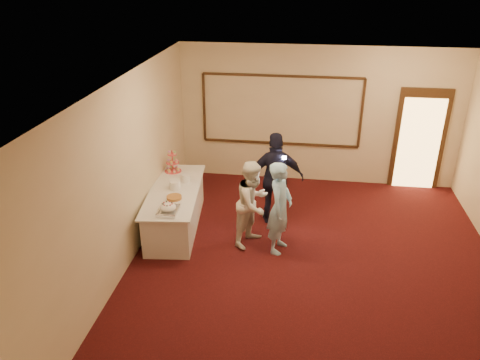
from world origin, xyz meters
name	(u,v)px	position (x,y,z in m)	size (l,w,h in m)	color
floor	(313,270)	(0.00, 0.00, 0.00)	(7.00, 7.00, 0.00)	black
room_walls	(323,154)	(0.00, 0.00, 2.03)	(6.04, 7.04, 3.02)	beige
wall_molding	(281,111)	(-0.80, 3.47, 1.60)	(3.45, 0.04, 1.55)	black
doorway	(419,140)	(2.15, 3.45, 1.08)	(1.05, 0.07, 2.20)	black
buffet_table	(175,208)	(-2.56, 1.02, 0.39)	(1.12, 2.36, 0.77)	silver
pavlova_tray	(168,209)	(-2.43, 0.19, 0.84)	(0.33, 0.46, 0.17)	silver
cupcake_stand	(173,163)	(-2.80, 1.81, 0.94)	(0.33, 0.33, 0.48)	#D14146
plate_stack_a	(175,185)	(-2.54, 1.04, 0.85)	(0.20, 0.20, 0.17)	white
plate_stack_b	(186,178)	(-2.42, 1.39, 0.85)	(0.18, 0.18, 0.15)	white
tart	(174,198)	(-2.45, 0.65, 0.80)	(0.31, 0.31, 0.06)	white
man	(280,208)	(-0.61, 0.53, 0.81)	(0.59, 0.39, 1.62)	#98D1F6
woman	(253,203)	(-1.07, 0.70, 0.77)	(0.75, 0.58, 1.54)	silver
guest	(276,179)	(-0.75, 1.51, 0.89)	(1.04, 0.43, 1.77)	black
camera_flash	(284,158)	(-0.61, 1.36, 1.37)	(0.07, 0.04, 0.05)	white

